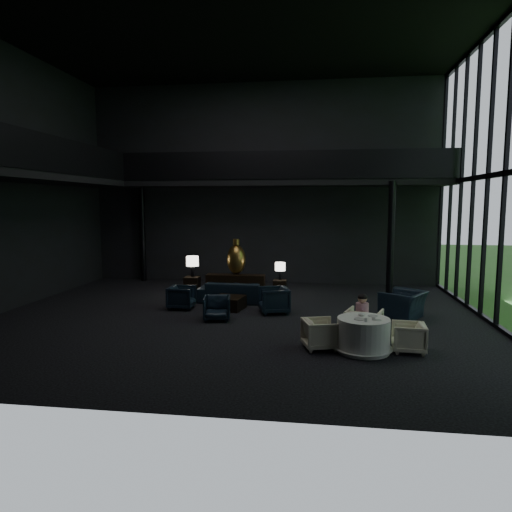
# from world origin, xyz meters

# --- Properties ---
(floor) EXTENTS (14.00, 12.00, 0.02)m
(floor) POSITION_xyz_m (0.00, 0.00, 0.00)
(floor) COLOR black
(floor) RESTS_ON ground
(ceiling) EXTENTS (14.00, 12.00, 0.02)m
(ceiling) POSITION_xyz_m (0.00, 0.00, 8.00)
(ceiling) COLOR black
(ceiling) RESTS_ON ground
(wall_back) EXTENTS (14.00, 0.04, 8.00)m
(wall_back) POSITION_xyz_m (0.00, 6.00, 4.00)
(wall_back) COLOR black
(wall_back) RESTS_ON ground
(wall_front) EXTENTS (14.00, 0.04, 8.00)m
(wall_front) POSITION_xyz_m (0.00, -6.00, 4.00)
(wall_front) COLOR black
(wall_front) RESTS_ON ground
(wall_left) EXTENTS (0.04, 12.00, 8.00)m
(wall_left) POSITION_xyz_m (-7.00, 0.00, 4.00)
(wall_left) COLOR black
(wall_left) RESTS_ON ground
(curtain_wall) EXTENTS (0.20, 12.00, 8.00)m
(curtain_wall) POSITION_xyz_m (6.95, 0.00, 4.00)
(curtain_wall) COLOR black
(curtain_wall) RESTS_ON ground
(mezzanine_left) EXTENTS (2.00, 12.00, 0.25)m
(mezzanine_left) POSITION_xyz_m (-6.00, 0.00, 4.00)
(mezzanine_left) COLOR black
(mezzanine_left) RESTS_ON wall_left
(mezzanine_back) EXTENTS (12.00, 2.00, 0.25)m
(mezzanine_back) POSITION_xyz_m (1.00, 5.00, 4.00)
(mezzanine_back) COLOR black
(mezzanine_back) RESTS_ON wall_back
(railing_left) EXTENTS (0.06, 12.00, 1.00)m
(railing_left) POSITION_xyz_m (-5.00, 0.00, 4.60)
(railing_left) COLOR black
(railing_left) RESTS_ON mezzanine_left
(railing_back) EXTENTS (12.00, 0.06, 1.00)m
(railing_back) POSITION_xyz_m (1.00, 4.00, 4.60)
(railing_back) COLOR black
(railing_back) RESTS_ON mezzanine_back
(column_nw) EXTENTS (0.24, 0.24, 4.00)m
(column_nw) POSITION_xyz_m (-5.00, 5.70, 2.00)
(column_nw) COLOR black
(column_nw) RESTS_ON floor
(column_ne) EXTENTS (0.24, 0.24, 4.00)m
(column_ne) POSITION_xyz_m (4.80, 4.00, 2.00)
(column_ne) COLOR black
(column_ne) RESTS_ON floor
(console) EXTENTS (2.12, 0.48, 0.67)m
(console) POSITION_xyz_m (-0.67, 3.56, 0.34)
(console) COLOR black
(console) RESTS_ON floor
(bronze_urn) EXTENTS (0.69, 0.69, 1.28)m
(bronze_urn) POSITION_xyz_m (-0.67, 3.72, 1.22)
(bronze_urn) COLOR #B07830
(bronze_urn) RESTS_ON console
(side_table_left) EXTENTS (0.52, 0.52, 0.57)m
(side_table_left) POSITION_xyz_m (-2.27, 3.49, 0.28)
(side_table_left) COLOR black
(side_table_left) RESTS_ON floor
(table_lamp_left) EXTENTS (0.45, 0.45, 0.75)m
(table_lamp_left) POSITION_xyz_m (-2.27, 3.56, 1.11)
(table_lamp_left) COLOR black
(table_lamp_left) RESTS_ON side_table_left
(side_table_right) EXTENTS (0.46, 0.46, 0.51)m
(side_table_right) POSITION_xyz_m (0.93, 3.61, 0.25)
(side_table_right) COLOR black
(side_table_right) RESTS_ON floor
(table_lamp_right) EXTENTS (0.37, 0.37, 0.62)m
(table_lamp_right) POSITION_xyz_m (0.93, 3.71, 0.95)
(table_lamp_right) COLOR black
(table_lamp_right) RESTS_ON side_table_right
(sofa) EXTENTS (2.60, 0.81, 1.01)m
(sofa) POSITION_xyz_m (-0.44, 2.07, 0.51)
(sofa) COLOR #132039
(sofa) RESTS_ON floor
(lounge_armchair_west) EXTENTS (0.71, 0.76, 0.78)m
(lounge_armchair_west) POSITION_xyz_m (-1.87, 0.91, 0.39)
(lounge_armchair_west) COLOR black
(lounge_armchair_west) RESTS_ON floor
(lounge_armchair_east) EXTENTS (1.07, 1.11, 0.93)m
(lounge_armchair_east) POSITION_xyz_m (1.00, 0.74, 0.47)
(lounge_armchair_east) COLOR #193143
(lounge_armchair_east) RESTS_ON floor
(lounge_armchair_south) EXTENTS (0.79, 0.75, 0.72)m
(lounge_armchair_south) POSITION_xyz_m (-0.49, -0.29, 0.36)
(lounge_armchair_south) COLOR black
(lounge_armchair_south) RESTS_ON floor
(window_armchair) EXTENTS (1.42, 1.56, 1.15)m
(window_armchair) POSITION_xyz_m (4.69, 0.64, 0.57)
(window_armchair) COLOR #1A2A47
(window_armchair) RESTS_ON floor
(coffee_table) EXTENTS (1.02, 1.02, 0.39)m
(coffee_table) POSITION_xyz_m (-0.43, 1.04, 0.20)
(coffee_table) COLOR black
(coffee_table) RESTS_ON floor
(dining_table) EXTENTS (1.29, 1.29, 0.75)m
(dining_table) POSITION_xyz_m (3.29, -2.51, 0.33)
(dining_table) COLOR white
(dining_table) RESTS_ON floor
(dining_chair_north) EXTENTS (1.02, 0.98, 0.84)m
(dining_chair_north) POSITION_xyz_m (3.39, -1.56, 0.42)
(dining_chair_north) COLOR beige
(dining_chair_north) RESTS_ON floor
(dining_chair_east) EXTENTS (0.64, 0.67, 0.65)m
(dining_chair_east) POSITION_xyz_m (4.27, -2.38, 0.32)
(dining_chair_east) COLOR beige
(dining_chair_east) RESTS_ON floor
(dining_chair_west) EXTENTS (0.80, 0.83, 0.70)m
(dining_chair_west) POSITION_xyz_m (2.35, -2.42, 0.35)
(dining_chair_west) COLOR beige
(dining_chair_west) RESTS_ON floor
(child) EXTENTS (0.31, 0.31, 0.66)m
(child) POSITION_xyz_m (3.34, -1.59, 0.77)
(child) COLOR #E7A7B1
(child) RESTS_ON dining_chair_north
(plate_a) EXTENTS (0.31, 0.31, 0.02)m
(plate_a) POSITION_xyz_m (3.20, -2.62, 0.76)
(plate_a) COLOR white
(plate_a) RESTS_ON dining_table
(plate_b) EXTENTS (0.29, 0.29, 0.01)m
(plate_b) POSITION_xyz_m (3.50, -2.30, 0.76)
(plate_b) COLOR white
(plate_b) RESTS_ON dining_table
(saucer) EXTENTS (0.18, 0.18, 0.01)m
(saucer) POSITION_xyz_m (3.57, -2.66, 0.76)
(saucer) COLOR white
(saucer) RESTS_ON dining_table
(coffee_cup) EXTENTS (0.08, 0.08, 0.05)m
(coffee_cup) POSITION_xyz_m (3.48, -2.65, 0.79)
(coffee_cup) COLOR white
(coffee_cup) RESTS_ON saucer
(cereal_bowl) EXTENTS (0.15, 0.15, 0.07)m
(cereal_bowl) POSITION_xyz_m (3.25, -2.33, 0.79)
(cereal_bowl) COLOR white
(cereal_bowl) RESTS_ON dining_table
(cream_pot) EXTENTS (0.07, 0.07, 0.07)m
(cream_pot) POSITION_xyz_m (3.30, -2.79, 0.78)
(cream_pot) COLOR #99999E
(cream_pot) RESTS_ON dining_table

